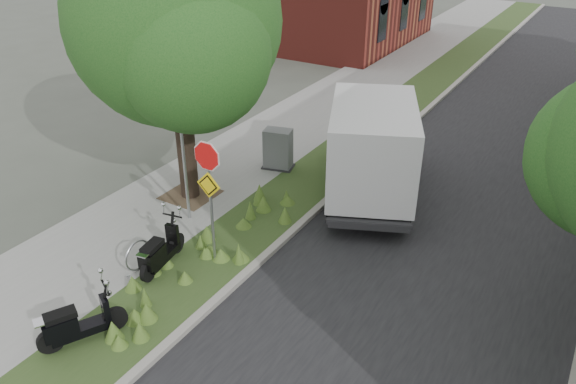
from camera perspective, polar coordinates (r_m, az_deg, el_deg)
name	(u,v)px	position (r m, az deg, el deg)	size (l,w,h in m)	color
ground	(249,297)	(12.67, -3.97, -10.59)	(120.00, 120.00, 0.00)	#4C5147
sidewalk_near	(306,118)	(22.03, 1.81, 7.51)	(3.50, 60.00, 0.12)	gray
verge	(371,132)	(20.92, 8.40, 6.02)	(2.00, 60.00, 0.12)	#334B20
kerb_near	(396,138)	(20.59, 10.95, 5.44)	(0.20, 60.00, 0.13)	#9E9991
road	(496,161)	(19.82, 20.36, 2.97)	(7.00, 60.00, 0.01)	black
street_tree_main	(174,31)	(14.98, -11.48, 15.78)	(6.21, 5.54, 7.66)	black
bare_post	(183,150)	(14.50, -10.62, 4.21)	(0.08, 0.08, 4.00)	#A5A8AD
bike_hoop	(138,255)	(13.50, -15.04, -6.24)	(0.06, 0.78, 0.77)	#A5A8AD
sign_assembly	(209,178)	(12.51, -8.08, 1.37)	(0.94, 0.08, 3.22)	#A5A8AD
scooter_near	(158,256)	(13.34, -13.08, -6.31)	(0.55, 1.73, 0.83)	black
scooter_far	(72,327)	(11.88, -21.09, -12.71)	(0.95, 1.60, 0.83)	black
box_truck	(372,144)	(16.01, 8.50, 4.85)	(4.13, 5.88, 2.49)	#262628
utility_cabinet	(278,150)	(17.66, -1.02, 4.33)	(1.08, 0.85, 1.27)	#262628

